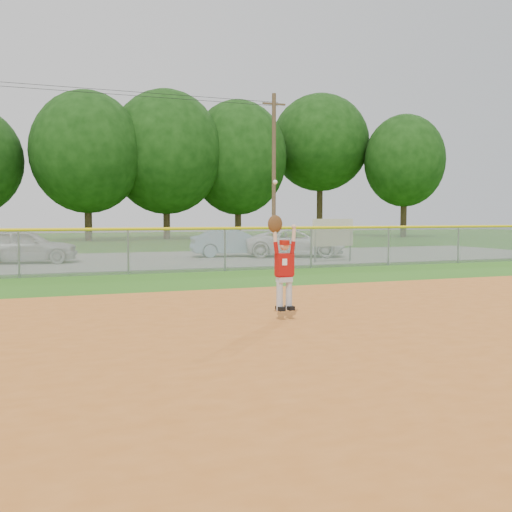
{
  "coord_description": "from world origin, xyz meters",
  "views": [
    {
      "loc": [
        -2.49,
        -9.04,
        1.92
      ],
      "look_at": [
        1.54,
        1.95,
        1.1
      ],
      "focal_mm": 40.0,
      "sensor_mm": 36.0,
      "label": 1
    }
  ],
  "objects": [
    {
      "name": "ground",
      "position": [
        0.0,
        0.0,
        0.0
      ],
      "size": [
        120.0,
        120.0,
        0.0
      ],
      "primitive_type": "plane",
      "color": "#2C6316",
      "rests_on": "ground"
    },
    {
      "name": "clay_infield",
      "position": [
        0.0,
        -3.0,
        0.02
      ],
      "size": [
        24.0,
        16.0,
        0.04
      ],
      "primitive_type": "cube",
      "color": "#BF6422",
      "rests_on": "ground"
    },
    {
      "name": "parking_strip",
      "position": [
        0.0,
        16.0,
        0.01
      ],
      "size": [
        44.0,
        10.0,
        0.03
      ],
      "primitive_type": "cube",
      "color": "gray",
      "rests_on": "ground"
    },
    {
      "name": "car_white_a",
      "position": [
        -3.36,
        15.7,
        0.72
      ],
      "size": [
        4.24,
        2.11,
        1.39
      ],
      "primitive_type": "imported",
      "rotation": [
        0.0,
        0.0,
        1.45
      ],
      "color": "silver",
      "rests_on": "parking_strip"
    },
    {
      "name": "car_blue",
      "position": [
        5.71,
        16.44,
        0.68
      ],
      "size": [
        4.09,
        1.82,
        1.3
      ],
      "primitive_type": "imported",
      "rotation": [
        0.0,
        0.0,
        1.46
      ],
      "color": "#80A6BF",
      "rests_on": "parking_strip"
    },
    {
      "name": "car_white_b",
      "position": [
        8.36,
        15.27,
        0.67
      ],
      "size": [
        5.07,
        3.57,
        1.28
      ],
      "primitive_type": "imported",
      "rotation": [
        0.0,
        0.0,
        1.22
      ],
      "color": "white",
      "rests_on": "parking_strip"
    },
    {
      "name": "sponsor_sign",
      "position": [
        8.62,
        11.99,
        1.2
      ],
      "size": [
        2.02,
        0.38,
        1.81
      ],
      "color": "gray",
      "rests_on": "ground"
    },
    {
      "name": "outfield_fence",
      "position": [
        0.0,
        10.0,
        0.88
      ],
      "size": [
        40.06,
        0.1,
        1.55
      ],
      "color": "gray",
      "rests_on": "ground"
    },
    {
      "name": "power_lines",
      "position": [
        1.0,
        22.0,
        4.68
      ],
      "size": [
        19.4,
        0.24,
        9.0
      ],
      "color": "#4C3823",
      "rests_on": "ground"
    },
    {
      "name": "tree_line",
      "position": [
        0.96,
        37.9,
        7.53
      ],
      "size": [
        62.37,
        13.0,
        14.43
      ],
      "color": "#422D1C",
      "rests_on": "ground"
    },
    {
      "name": "ballplayer",
      "position": [
        1.51,
        0.45,
        1.07
      ],
      "size": [
        0.57,
        0.26,
        2.36
      ],
      "color": "silver",
      "rests_on": "ground"
    }
  ]
}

